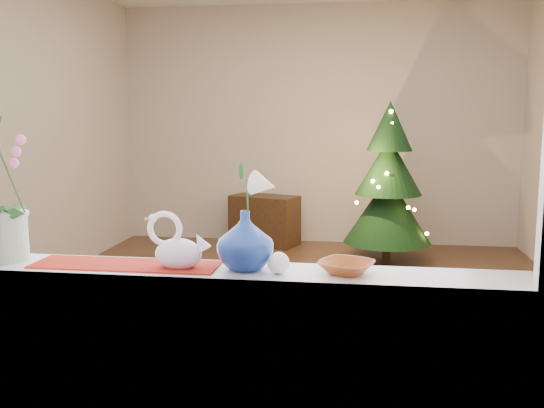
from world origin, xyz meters
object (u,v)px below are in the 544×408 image
(amber_dish, at_px, (346,268))
(xmas_tree, at_px, (388,182))
(blue_vase, at_px, (245,236))
(swan, at_px, (178,242))
(side_table, at_px, (265,220))
(paperweight, at_px, (278,263))

(amber_dish, distance_m, xmas_tree, 4.06)
(blue_vase, relative_size, amber_dish, 1.55)
(swan, relative_size, side_table, 0.32)
(amber_dish, height_order, xmas_tree, xmas_tree)
(swan, height_order, blue_vase, blue_vase)
(swan, distance_m, amber_dish, 0.61)
(paperweight, distance_m, xmas_tree, 4.12)
(side_table, bearing_deg, paperweight, -60.55)
(swan, distance_m, blue_vase, 0.25)
(swan, bearing_deg, amber_dish, 5.25)
(blue_vase, bearing_deg, side_table, 98.04)
(amber_dish, bearing_deg, blue_vase, 178.87)
(paperweight, relative_size, xmas_tree, 0.05)
(paperweight, bearing_deg, xmas_tree, 82.02)
(swan, bearing_deg, xmas_tree, 80.37)
(amber_dish, bearing_deg, swan, -178.18)
(blue_vase, bearing_deg, amber_dish, -1.13)
(xmas_tree, relative_size, side_table, 2.15)
(amber_dish, bearing_deg, paperweight, -171.44)
(blue_vase, distance_m, side_table, 4.72)
(swan, xyz_separation_m, xmas_tree, (0.94, 4.06, -0.22))
(swan, distance_m, xmas_tree, 4.18)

